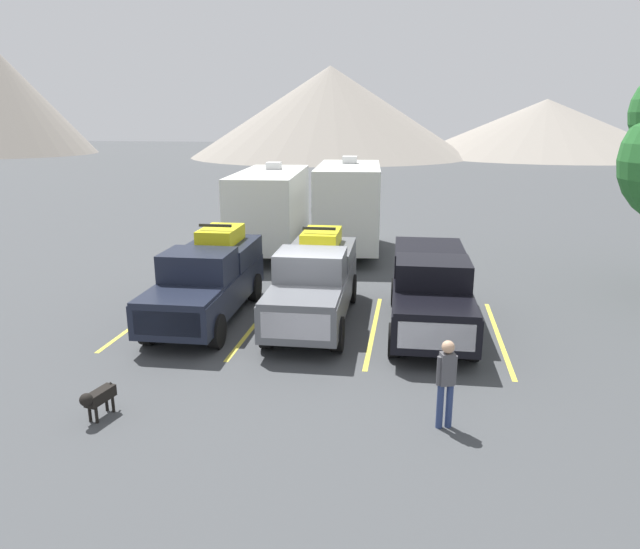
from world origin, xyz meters
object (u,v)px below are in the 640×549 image
pickup_truck_a (209,278)px  person_a (446,378)px  camper_trailer_a (271,206)px  pickup_truck_b (315,280)px  camper_trailer_b (348,204)px  pickup_truck_c (430,288)px  dog (97,398)px

pickup_truck_a → person_a: size_ratio=3.38×
camper_trailer_a → pickup_truck_a: bearing=-88.0°
pickup_truck_b → camper_trailer_b: bearing=90.3°
camper_trailer_a → camper_trailer_b: size_ratio=1.12×
pickup_truck_b → person_a: bearing=-58.4°
pickup_truck_a → pickup_truck_c: (6.18, 0.19, -0.06)m
camper_trailer_a → person_a: bearing=-64.1°
dog → camper_trailer_a: bearing=90.8°
camper_trailer_a → camper_trailer_b: 3.28m
pickup_truck_c → pickup_truck_b: bearing=179.0°
pickup_truck_a → camper_trailer_a: camper_trailer_a is taller
person_a → pickup_truck_b: bearing=121.6°
pickup_truck_b → camper_trailer_b: (-0.04, 8.41, 0.93)m
camper_trailer_b → dog: bearing=-101.9°
pickup_truck_a → pickup_truck_b: bearing=4.6°
pickup_truck_c → camper_trailer_a: 10.58m
dog → camper_trailer_b: bearing=78.1°
person_a → camper_trailer_a: bearing=115.9°
pickup_truck_a → pickup_truck_c: 6.19m
camper_trailer_a → dog: 14.56m
pickup_truck_c → camper_trailer_b: camper_trailer_b is taller
camper_trailer_a → dog: bearing=-89.2°
pickup_truck_b → person_a: (3.36, -5.47, -0.18)m
pickup_truck_b → camper_trailer_b: 8.46m
pickup_truck_c → camper_trailer_b: size_ratio=0.80×
camper_trailer_a → person_a: size_ratio=4.81×
pickup_truck_c → camper_trailer_a: camper_trailer_a is taller
pickup_truck_a → pickup_truck_c: bearing=1.7°
pickup_truck_a → person_a: pickup_truck_a is taller
pickup_truck_c → person_a: (0.19, -5.41, -0.12)m
camper_trailer_a → dog: (0.20, -14.48, -1.51)m
pickup_truck_a → camper_trailer_b: 9.19m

